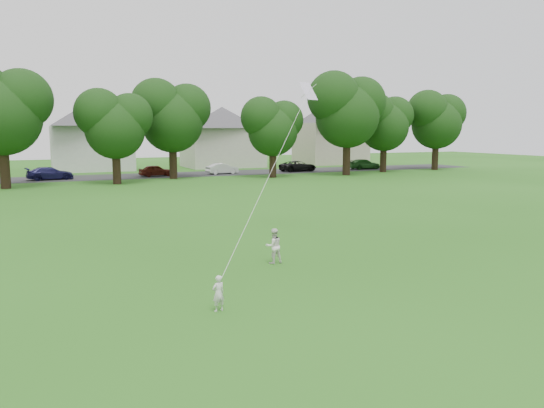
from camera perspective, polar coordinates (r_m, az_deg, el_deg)
name	(u,v)px	position (r m, az deg, el deg)	size (l,w,h in m)	color
ground	(267,294)	(15.36, -0.50, -9.69)	(160.00, 160.00, 0.00)	#225914
street	(103,177)	(55.95, -17.75, 2.76)	(90.00, 7.00, 0.01)	#2D2D30
toddler	(218,293)	(13.93, -5.79, -9.54)	(0.35, 0.23, 0.96)	silver
older_boy	(274,246)	(18.66, 0.18, -4.54)	(0.61, 0.47, 1.25)	silver
kite	(276,162)	(18.78, 0.40, 4.57)	(4.16, 4.89, 12.81)	white
tree_row	(163,112)	(50.02, -11.59, 9.65)	(79.28, 9.44, 11.00)	black
parked_cars	(104,172)	(54.91, -17.61, 3.33)	(63.22, 2.77, 1.29)	black
house_row	(97,127)	(65.77, -18.29, 7.84)	(76.41, 13.56, 10.60)	silver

